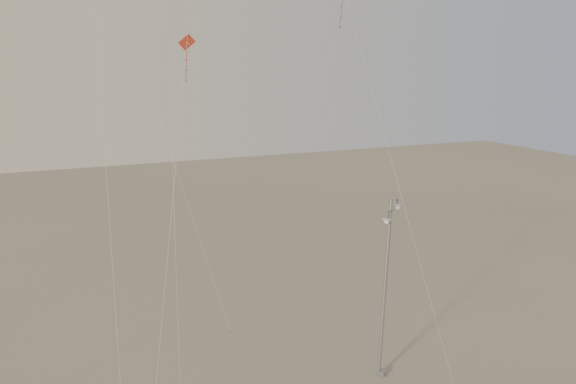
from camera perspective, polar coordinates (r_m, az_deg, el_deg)
name	(u,v)px	position (r m, az deg, el deg)	size (l,w,h in m)	color
street_lamp	(386,283)	(34.06, 8.71, -7.99)	(1.48, 1.03, 9.78)	#92949A
kite_1	(98,48)	(25.10, -16.52, 12.19)	(0.66, 3.50, 22.45)	#2A2423
kite_3	(177,149)	(25.32, -9.80, 3.80)	(4.48, 7.08, 17.67)	maroon
kite_4	(365,69)	(33.76, 6.88, 10.79)	(3.51, 7.05, 20.50)	#2A2423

